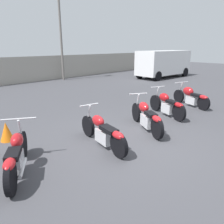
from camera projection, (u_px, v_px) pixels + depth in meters
ground_plane at (131, 140)px, 6.01m from camera, size 60.00×60.00×0.00m
light_pole_right at (60, 27)px, 15.54m from camera, size 0.70×0.35×6.24m
motorcycle_slot_1 at (17, 156)px, 4.31m from camera, size 1.20×1.73×0.98m
motorcycle_slot_2 at (103, 132)px, 5.53m from camera, size 0.70×2.08×0.96m
motorcycle_slot_3 at (147, 116)px, 6.65m from camera, size 1.22×1.94×1.00m
motorcycle_slot_4 at (167, 105)px, 7.98m from camera, size 0.94×1.91×0.99m
motorcycle_slot_5 at (191, 97)px, 9.26m from camera, size 0.95×1.91×0.95m
parked_van at (164, 63)px, 17.59m from camera, size 5.09×2.25×2.11m
traffic_cone_near at (6, 132)px, 5.90m from camera, size 0.36×0.36×0.53m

